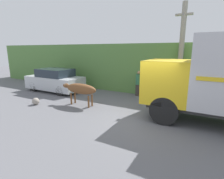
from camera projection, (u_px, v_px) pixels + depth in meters
The scene contains 8 objects.
ground_plane at pixel (145, 119), 7.64m from camera, with size 60.00×60.00×0.00m, color slate.
hillside_embankment at pixel (174, 67), 13.02m from camera, with size 32.00×5.67×3.34m.
building_backdrop at pixel (118, 67), 13.78m from camera, with size 6.15×2.70×3.15m.
brown_cow at pixel (80, 89), 9.31m from camera, with size 2.20×0.56×1.19m.
parked_suv at pixel (55, 80), 12.53m from camera, with size 4.21×1.83×1.62m.
pedestrian_on_hill at pixel (139, 82), 11.20m from camera, with size 0.43×0.43×1.63m.
utility_pole at pixel (181, 52), 9.75m from camera, with size 0.90×0.28×5.43m.
roadside_rock at pixel (36, 101), 9.54m from camera, with size 0.38×0.38×0.38m.
Camera 1 is at (2.17, -6.97, 2.95)m, focal length 28.00 mm.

